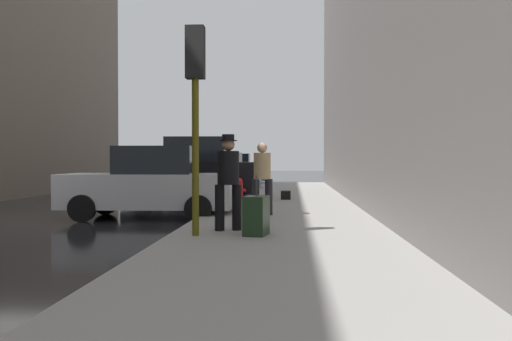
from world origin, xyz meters
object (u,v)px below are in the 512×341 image
parked_dark_green_sedan (230,170)px  duffel_bag (286,195)px  fire_hydrant (240,189)px  pedestrian_in_tan_coat (262,175)px  rolling_suitcase (256,216)px  parked_blue_sedan (217,172)px  parked_silver_sedan (151,184)px  parked_black_suv (192,172)px  traffic_light (195,84)px  pedestrian_with_fedora (228,177)px

parked_dark_green_sedan → duffel_bag: (3.32, -13.66, -0.56)m
fire_hydrant → duffel_bag: size_ratio=1.60×
pedestrian_in_tan_coat → rolling_suitcase: size_ratio=1.64×
parked_blue_sedan → parked_dark_green_sedan: 5.79m
parked_silver_sedan → pedestrian_in_tan_coat: (2.81, -0.55, 0.26)m
parked_blue_sedan → parked_dark_green_sedan: (0.00, 5.79, 0.00)m
pedestrian_in_tan_coat → parked_silver_sedan: bearing=168.8°
parked_silver_sedan → parked_black_suv: size_ratio=0.92×
parked_blue_sedan → traffic_light: traffic_light is taller
parked_black_suv → pedestrian_in_tan_coat: 7.15m
parked_black_suv → parked_dark_green_sedan: 12.44m
parked_blue_sedan → duffel_bag: (3.32, -7.87, -0.56)m
pedestrian_with_fedora → fire_hydrant: bearing=93.8°
pedestrian_with_fedora → pedestrian_in_tan_coat: bearing=80.8°
traffic_light → parked_dark_green_sedan: bearing=94.7°
parked_silver_sedan → pedestrian_with_fedora: bearing=-56.3°
parked_silver_sedan → pedestrian_in_tan_coat: size_ratio=2.48×
traffic_light → pedestrian_with_fedora: traffic_light is taller
pedestrian_in_tan_coat → traffic_light: bearing=-104.6°
traffic_light → pedestrian_in_tan_coat: size_ratio=2.11×
rolling_suitcase → duffel_bag: bearing=87.3°
pedestrian_with_fedora → parked_silver_sedan: bearing=123.7°
parked_dark_green_sedan → pedestrian_with_fedora: 22.09m
traffic_light → rolling_suitcase: 2.50m
parked_black_suv → duffel_bag: (3.32, -1.22, -0.74)m
pedestrian_with_fedora → rolling_suitcase: pedestrian_with_fedora is taller
parked_dark_green_sedan → pedestrian_with_fedora: bearing=-83.9°
traffic_light → parked_silver_sedan: bearing=113.6°
pedestrian_in_tan_coat → fire_hydrant: bearing=101.1°
parked_silver_sedan → fire_hydrant: (1.80, 4.61, -0.35)m
fire_hydrant → parked_blue_sedan: bearing=102.6°
parked_silver_sedan → parked_black_suv: parked_black_suv is taller
parked_blue_sedan → fire_hydrant: size_ratio=6.05×
rolling_suitcase → parked_dark_green_sedan: bearing=97.3°
parked_blue_sedan → fire_hydrant: bearing=-77.4°
parked_black_suv → pedestrian_in_tan_coat: bearing=-66.8°
pedestrian_with_fedora → rolling_suitcase: 1.06m
fire_hydrant → pedestrian_with_fedora: 8.16m
traffic_light → pedestrian_in_tan_coat: 4.15m
pedestrian_with_fedora → parked_black_suv: bearing=103.8°
parked_silver_sedan → parked_black_suv: (-0.00, 6.02, 0.18)m
parked_black_suv → pedestrian_with_fedora: (2.34, -9.52, 0.10)m
traffic_light → parked_black_suv: bearing=100.2°
pedestrian_in_tan_coat → parked_dark_green_sedan: bearing=98.4°
parked_black_suv → parked_blue_sedan: bearing=90.0°
rolling_suitcase → duffel_bag: 8.94m
parked_black_suv → pedestrian_with_fedora: parked_black_suv is taller
traffic_light → rolling_suitcase: size_ratio=3.46×
duffel_bag → pedestrian_in_tan_coat: bearing=-95.4°
duffel_bag → parked_blue_sedan: bearing=112.8°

